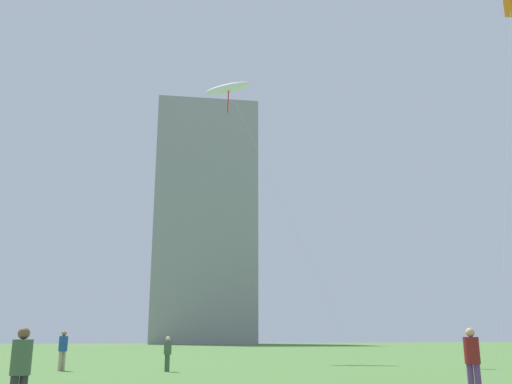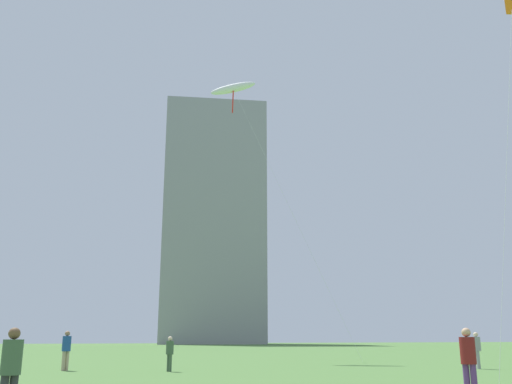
# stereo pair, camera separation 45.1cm
# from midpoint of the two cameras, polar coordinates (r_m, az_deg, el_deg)

# --- Properties ---
(person_standing_0) EXTENTS (0.39, 0.39, 1.75)m
(person_standing_0) POSITION_cam_midpoint_polar(r_m,az_deg,el_deg) (12.37, -23.77, -15.89)
(person_standing_0) COLOR #2D2D33
(person_standing_0) RESTS_ON ground
(person_standing_1) EXTENTS (0.35, 0.35, 1.59)m
(person_standing_1) POSITION_cam_midpoint_polar(r_m,az_deg,el_deg) (27.69, -9.43, -15.64)
(person_standing_1) COLOR #3F593F
(person_standing_1) RESTS_ON ground
(person_standing_2) EXTENTS (0.40, 0.40, 1.80)m
(person_standing_2) POSITION_cam_midpoint_polar(r_m,az_deg,el_deg) (31.81, 20.71, -14.53)
(person_standing_2) COLOR gray
(person_standing_2) RESTS_ON ground
(person_standing_4) EXTENTS (0.40, 0.40, 1.80)m
(person_standing_4) POSITION_cam_midpoint_polar(r_m,az_deg,el_deg) (16.47, 20.32, -15.45)
(person_standing_4) COLOR #593372
(person_standing_4) RESTS_ON ground
(person_standing_5) EXTENTS (0.41, 0.41, 1.85)m
(person_standing_5) POSITION_cam_midpoint_polar(r_m,az_deg,el_deg) (29.56, -19.42, -14.66)
(person_standing_5) COLOR tan
(person_standing_5) RESTS_ON ground
(kite_flying_0) EXTENTS (8.87, 8.04, 22.06)m
(kite_flying_0) POSITION_cam_midpoint_polar(r_m,az_deg,el_deg) (46.95, -3.10, 10.45)
(kite_flying_0) COLOR silver
(kite_flying_0) RESTS_ON ground
(kite_flying_1) EXTENTS (4.26, 1.65, 15.66)m
(kite_flying_1) POSITION_cam_midpoint_polar(r_m,az_deg,el_deg) (26.84, 23.97, 16.91)
(kite_flying_1) COLOR silver
(kite_flying_1) RESTS_ON ground
(distant_highrise_1) EXTENTS (27.00, 23.96, 56.37)m
(distant_highrise_1) POSITION_cam_midpoint_polar(r_m,az_deg,el_deg) (136.07, -5.40, -3.14)
(distant_highrise_1) COLOR #939399
(distant_highrise_1) RESTS_ON ground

